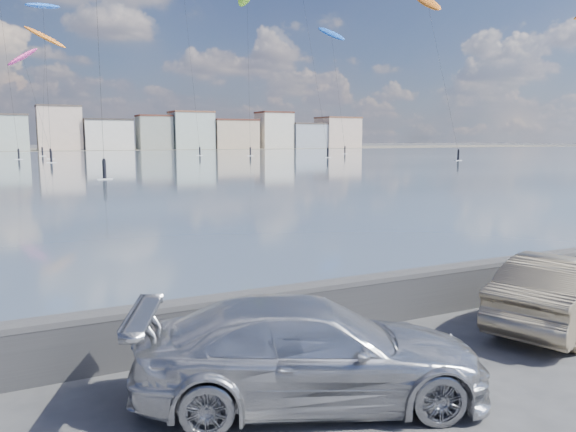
{
  "coord_description": "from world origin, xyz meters",
  "views": [
    {
      "loc": [
        -4.31,
        -6.65,
        3.86
      ],
      "look_at": [
        1.0,
        4.0,
        2.2
      ],
      "focal_mm": 35.0,
      "sensor_mm": 36.0,
      "label": 1
    }
  ],
  "objects": [
    {
      "name": "kitesurfer_7",
      "position": [
        -0.22,
        120.83,
        19.74
      ],
      "size": [
        7.49,
        18.63,
        22.94
      ],
      "color": "#E5338C",
      "rests_on": "ground"
    },
    {
      "name": "bay_water",
      "position": [
        0.0,
        91.5,
        0.01
      ],
      "size": [
        500.0,
        177.0,
        0.0
      ],
      "primitive_type": "cube",
      "color": "#3A4856",
      "rests_on": "ground"
    },
    {
      "name": "seawall",
      "position": [
        0.0,
        2.7,
        0.58
      ],
      "size": [
        400.0,
        0.36,
        1.08
      ],
      "color": "#28282B",
      "rests_on": "ground"
    },
    {
      "name": "car_champagne",
      "position": [
        5.76,
        0.83,
        0.75
      ],
      "size": [
        4.81,
        3.03,
        1.5
      ],
      "primitive_type": "imported",
      "rotation": [
        0.0,
        0.0,
        1.92
      ],
      "color": "tan",
      "rests_on": "ground"
    },
    {
      "name": "kitesurfer_11",
      "position": [
        71.53,
        120.55,
        29.76
      ],
      "size": [
        5.83,
        14.74,
        32.97
      ],
      "color": "blue",
      "rests_on": "ground"
    },
    {
      "name": "far_shore_strip",
      "position": [
        0.0,
        200.0,
        0.01
      ],
      "size": [
        500.0,
        60.0,
        0.0
      ],
      "primitive_type": "cube",
      "color": "#4C473D",
      "rests_on": "ground"
    },
    {
      "name": "kitesurfer_5",
      "position": [
        68.63,
        80.35,
        29.05
      ],
      "size": [
        6.67,
        18.87,
        32.35
      ],
      "color": "orange",
      "rests_on": "ground"
    },
    {
      "name": "kitesurfer_8",
      "position": [
        5.39,
        140.93,
        27.14
      ],
      "size": [
        10.07,
        18.13,
        30.47
      ],
      "color": "orange",
      "rests_on": "ground"
    },
    {
      "name": "far_buildings",
      "position": [
        1.31,
        186.0,
        6.03
      ],
      "size": [
        240.79,
        13.26,
        14.6
      ],
      "color": "#CCB293",
      "rests_on": "ground"
    },
    {
      "name": "car_silver",
      "position": [
        -0.49,
        0.25,
        0.75
      ],
      "size": [
        5.59,
        3.86,
        1.5
      ],
      "primitive_type": "imported",
      "rotation": [
        0.0,
        0.0,
        1.19
      ],
      "color": "silver",
      "rests_on": "ground"
    },
    {
      "name": "kitesurfer_16",
      "position": [
        2.75,
        101.53,
        25.93
      ],
      "size": [
        7.69,
        17.3,
        27.53
      ],
      "color": "blue",
      "rests_on": "ground"
    },
    {
      "name": "ground",
      "position": [
        0.0,
        0.0,
        0.0
      ],
      "size": [
        700.0,
        700.0,
        0.0
      ],
      "primitive_type": "plane",
      "color": "#333335",
      "rests_on": "ground"
    }
  ]
}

